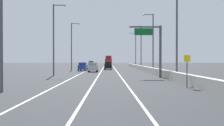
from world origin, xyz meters
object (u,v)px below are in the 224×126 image
speed_advisory_sign (187,69)px  lamp_post_right_second (175,28)px  lamp_post_left_mid (55,35)px  car_blue_1 (83,67)px  overhead_sign_gantry (155,45)px  car_silver_0 (93,67)px  lamp_post_right_fourth (140,45)px  lamp_post_left_near (4,10)px  lamp_post_right_third (152,39)px  car_green_2 (91,64)px  lamp_post_right_fifth (135,48)px  box_truck (109,62)px  car_black_3 (108,66)px  lamp_post_left_far (72,43)px

speed_advisory_sign → lamp_post_right_second: lamp_post_right_second is taller
lamp_post_left_mid → car_blue_1: size_ratio=2.51×
overhead_sign_gantry → car_silver_0: 21.17m
lamp_post_right_fourth → car_silver_0: 18.95m
speed_advisory_sign → car_silver_0: 34.22m
speed_advisory_sign → lamp_post_left_near: bearing=-168.7°
lamp_post_right_third → car_green_2: 46.02m
speed_advisory_sign → lamp_post_right_third: (1.25, 27.96, 4.79)m
lamp_post_right_fifth → car_silver_0: 35.04m
lamp_post_right_fourth → lamp_post_left_near: same height
overhead_sign_gantry → box_truck: bearing=96.4°
lamp_post_right_second → lamp_post_left_near: size_ratio=1.00×
speed_advisory_sign → box_truck: size_ratio=0.38×
lamp_post_right_second → car_silver_0: (-11.66, 23.15, -5.56)m
lamp_post_right_third → lamp_post_right_fourth: 18.53m
car_black_3 → box_truck: bearing=89.7°
speed_advisory_sign → car_black_3: size_ratio=0.73×
lamp_post_right_third → lamp_post_right_fifth: bearing=89.5°
car_black_3 → lamp_post_right_third: bearing=-64.2°
box_truck → car_black_3: bearing=-90.3°
speed_advisory_sign → lamp_post_left_far: (-15.94, 41.37, 4.79)m
lamp_post_right_second → lamp_post_right_fifth: size_ratio=1.00×
lamp_post_left_mid → lamp_post_right_second: bearing=-29.7°
speed_advisory_sign → car_green_2: (-13.29, 71.27, -0.70)m
lamp_post_right_fifth → lamp_post_left_mid: size_ratio=1.00×
car_silver_0 → box_truck: size_ratio=0.53×
lamp_post_left_far → car_green_2: size_ratio=2.52×
lamp_post_left_near → box_truck: 77.35m
lamp_post_left_far → car_blue_1: bearing=-45.3°
overhead_sign_gantry → lamp_post_left_mid: bearing=162.6°
lamp_post_right_second → car_black_3: size_ratio=2.82×
overhead_sign_gantry → lamp_post_left_near: bearing=-130.8°
lamp_post_left_mid → lamp_post_right_fourth: bearing=58.2°
lamp_post_right_second → lamp_post_right_third: (0.05, 18.53, 0.00)m
lamp_post_left_near → box_truck: bearing=83.8°
lamp_post_right_fourth → car_black_3: 10.14m
lamp_post_left_mid → car_green_2: (2.52, 52.13, -5.49)m
lamp_post_left_far → car_silver_0: size_ratio=2.81×
lamp_post_right_fifth → car_green_2: 17.07m
lamp_post_right_second → lamp_post_left_near: 20.87m
lamp_post_right_third → lamp_post_left_far: (-17.19, 13.41, 0.00)m
lamp_post_left_near → car_black_3: 49.76m
overhead_sign_gantry → box_truck: size_ratio=0.96×
speed_advisory_sign → car_black_3: speed_advisory_sign is taller
lamp_post_right_second → car_silver_0: 26.51m
lamp_post_right_fourth → box_truck: 28.81m
speed_advisory_sign → lamp_post_right_third: bearing=87.4°
car_green_2 → lamp_post_right_fourth: bearing=-59.7°
car_green_2 → car_black_3: bearing=-76.8°
overhead_sign_gantry → lamp_post_right_fourth: size_ratio=0.65×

